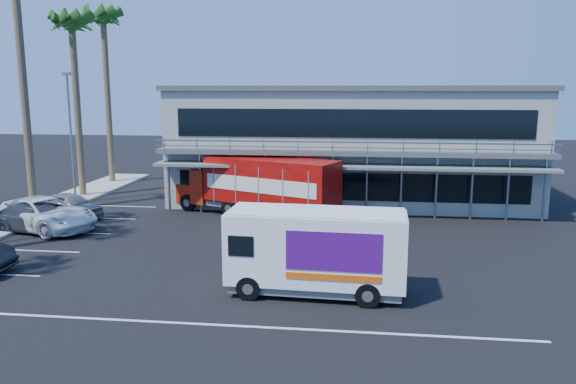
# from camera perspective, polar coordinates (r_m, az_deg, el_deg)

# --- Properties ---
(ground) EXTENTS (120.00, 120.00, 0.00)m
(ground) POSITION_cam_1_polar(r_m,az_deg,el_deg) (23.24, -1.62, -7.47)
(ground) COLOR black
(ground) RESTS_ON ground
(building) EXTENTS (22.40, 12.00, 7.30)m
(building) POSITION_cam_1_polar(r_m,az_deg,el_deg) (36.95, 6.43, 5.03)
(building) COLOR gray
(building) RESTS_ON ground
(curb_strip) EXTENTS (3.00, 32.00, 0.16)m
(curb_strip) POSITION_cam_1_polar(r_m,az_deg,el_deg) (34.07, -25.81, -2.55)
(curb_strip) COLOR #A5A399
(curb_strip) RESTS_ON ground
(palm_e) EXTENTS (2.80, 2.80, 12.25)m
(palm_e) POSITION_cam_1_polar(r_m,az_deg,el_deg) (39.36, -21.08, 14.83)
(palm_e) COLOR brown
(palm_e) RESTS_ON ground
(palm_f) EXTENTS (2.80, 2.80, 13.25)m
(palm_f) POSITION_cam_1_polar(r_m,az_deg,el_deg) (44.54, -18.23, 15.59)
(palm_f) COLOR brown
(palm_f) RESTS_ON ground
(light_pole_far) EXTENTS (0.50, 0.25, 8.09)m
(light_pole_far) POSITION_cam_1_polar(r_m,az_deg,el_deg) (37.31, -21.20, 5.74)
(light_pole_far) COLOR gray
(light_pole_far) RESTS_ON ground
(red_truck) EXTENTS (10.00, 6.14, 3.34)m
(red_truck) POSITION_cam_1_polar(r_m,az_deg,el_deg) (31.53, -2.80, 0.78)
(red_truck) COLOR #AA210D
(red_truck) RESTS_ON ground
(white_van) EXTENTS (6.27, 2.40, 3.02)m
(white_van) POSITION_cam_1_polar(r_m,az_deg,el_deg) (19.71, 2.84, -5.95)
(white_van) COLOR white
(white_van) RESTS_ON ground
(parked_car_c) EXTENTS (6.57, 4.74, 1.66)m
(parked_car_c) POSITION_cam_1_polar(r_m,az_deg,el_deg) (31.29, -23.63, -2.06)
(parked_car_c) COLOR white
(parked_car_c) RESTS_ON ground
(parked_car_d) EXTENTS (5.20, 2.71, 1.44)m
(parked_car_d) POSITION_cam_1_polar(r_m,az_deg,el_deg) (30.98, -23.98, -2.42)
(parked_car_d) COLOR #323743
(parked_car_d) RESTS_ON ground
(parked_car_e) EXTENTS (4.43, 3.22, 1.40)m
(parked_car_e) POSITION_cam_1_polar(r_m,az_deg,el_deg) (33.69, -21.23, -1.26)
(parked_car_e) COLOR gray
(parked_car_e) RESTS_ON ground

